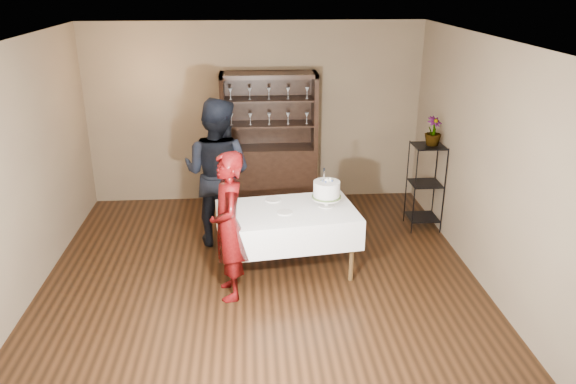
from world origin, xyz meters
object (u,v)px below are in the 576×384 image
cake_table (287,225)px  potted_plant (433,131)px  cake (327,191)px  woman (229,226)px  man (217,173)px  china_hutch (270,162)px  plant_etagere (425,183)px

cake_table → potted_plant: size_ratio=4.39×
cake_table → cake: (0.46, 0.09, 0.38)m
woman → man: 1.36m
china_hutch → potted_plant: 2.47m
china_hutch → plant_etagere: size_ratio=1.67×
china_hutch → cake_table: bearing=-86.9°
cake → woman: bearing=-152.9°
cake → potted_plant: potted_plant is taller
plant_etagere → potted_plant: bearing=8.3°
china_hutch → cake: china_hutch is taller
plant_etagere → cake_table: 2.25m
woman → cake: size_ratio=3.44×
cake_table → man: (-0.83, 0.85, 0.36)m
man → cake: 1.50m
plant_etagere → cake_table: bearing=-150.7°
plant_etagere → man: man is taller
plant_etagere → potted_plant: 0.73m
china_hutch → plant_etagere: 2.33m
cake_table → china_hutch: bearing=93.1°
china_hutch → cake_table: (0.11, -2.16, -0.07)m
cake_table → potted_plant: potted_plant is taller
woman → plant_etagere: bearing=112.7°
plant_etagere → potted_plant: (0.04, 0.01, 0.73)m
cake_table → cake: bearing=10.4°
china_hutch → woman: bearing=-101.5°
china_hutch → cake: (0.58, -2.07, 0.31)m
plant_etagere → woman: size_ratio=0.73×
cake_table → potted_plant: (2.01, 1.11, 0.78)m
china_hutch → cake: bearing=-74.4°
woman → cake: bearing=108.5°
woman → cake: (1.12, 0.57, 0.15)m
woman → potted_plant: woman is taller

